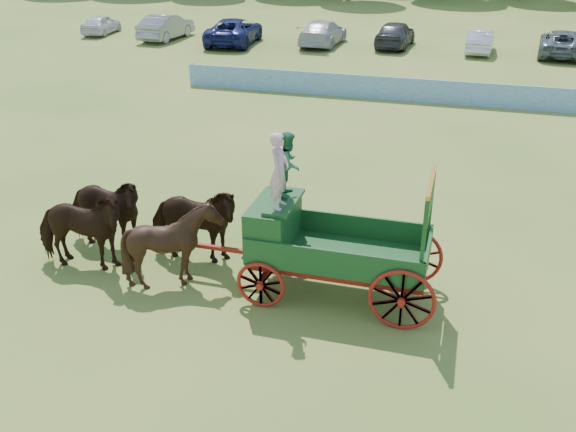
% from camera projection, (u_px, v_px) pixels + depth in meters
% --- Properties ---
extents(ground, '(160.00, 160.00, 0.00)m').
position_uv_depth(ground, '(472.00, 348.00, 12.64)').
color(ground, '#979044').
rests_on(ground, ground).
extents(horse_lead_left, '(2.48, 1.33, 2.01)m').
position_uv_depth(horse_lead_left, '(80.00, 231.00, 15.03)').
color(horse_lead_left, black).
rests_on(horse_lead_left, ground).
extents(horse_lead_right, '(2.45, 1.25, 2.01)m').
position_uv_depth(horse_lead_right, '(104.00, 212.00, 15.99)').
color(horse_lead_right, black).
rests_on(horse_lead_right, ground).
extents(horse_wheel_left, '(2.17, 2.02, 2.02)m').
position_uv_depth(horse_wheel_left, '(173.00, 244.00, 14.43)').
color(horse_wheel_left, black).
rests_on(horse_wheel_left, ground).
extents(horse_wheel_right, '(2.42, 1.17, 2.01)m').
position_uv_depth(horse_wheel_right, '(193.00, 224.00, 15.39)').
color(horse_wheel_right, black).
rests_on(horse_wheel_right, ground).
extents(farm_dray, '(6.00, 2.00, 3.78)m').
position_uv_depth(farm_dray, '(307.00, 226.00, 13.92)').
color(farm_dray, '#A72810').
rests_on(farm_dray, ground).
extents(sponsor_banner, '(26.00, 0.08, 1.05)m').
position_uv_depth(sponsor_banner, '(461.00, 93.00, 28.28)').
color(sponsor_banner, '#1C5D99').
rests_on(sponsor_banner, ground).
extents(parked_cars, '(47.82, 7.68, 1.64)m').
position_uv_depth(parked_cars, '(408.00, 38.00, 39.45)').
color(parked_cars, silver).
rests_on(parked_cars, ground).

